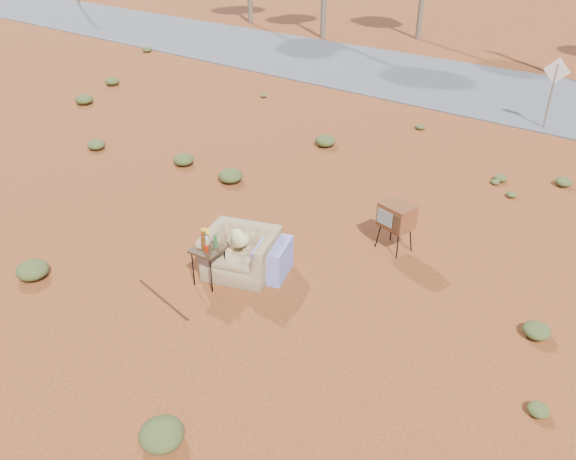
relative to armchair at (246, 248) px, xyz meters
The scene contains 8 objects.
ground 0.72m from the armchair, 32.35° to the right, with size 140.00×140.00×0.00m, color brown.
highway 14.75m from the armchair, 88.38° to the left, with size 140.00×7.00×0.04m, color #565659.
armchair is the anchor object (origin of this frame).
tv_unit 3.04m from the armchair, 54.36° to the left, with size 0.72×0.63×1.02m.
side_table 0.78m from the armchair, 117.01° to the right, with size 0.58×0.58×1.04m.
rusty_bar 1.77m from the armchair, 109.85° to the right, with size 0.04×0.04×1.56m, color #4B2014.
road_sign 11.93m from the armchair, 80.73° to the left, with size 0.78×0.06×2.19m.
scrub_patch 4.18m from the armchair, 95.63° to the left, with size 17.49×8.07×0.33m.
Camera 1 is at (5.73, -6.21, 6.07)m, focal length 35.00 mm.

